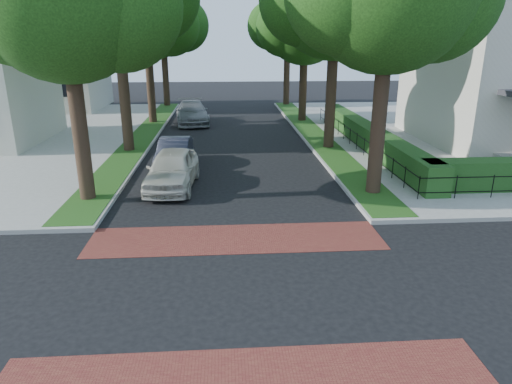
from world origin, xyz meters
TOP-DOWN VIEW (x-y plane):
  - ground at (0.00, 0.00)m, footprint 120.00×120.00m
  - crosswalk_far at (0.00, 3.20)m, footprint 9.00×2.20m
  - grass_strip_ne at (5.40, 19.10)m, footprint 1.60×29.80m
  - grass_strip_nw at (-5.40, 19.10)m, footprint 1.60×29.80m
  - tree_right_far at (5.60, 24.22)m, footprint 7.25×6.23m
  - tree_right_back at (5.60, 33.23)m, footprint 7.50×6.45m
  - tree_left_far at (-5.40, 24.22)m, footprint 7.00×6.02m
  - tree_left_back at (-5.40, 33.24)m, footprint 7.75×6.66m
  - hedge_main_road at (7.70, 15.00)m, footprint 1.00×18.00m
  - fence_main_road at (6.90, 15.00)m, footprint 0.06×18.00m
  - house_left_far at (-15.49, 31.99)m, footprint 10.00×9.00m
  - parked_car_front at (-2.47, 8.59)m, footprint 2.16×4.75m
  - parked_car_middle at (-2.72, 11.92)m, footprint 1.55×4.16m
  - parked_car_rear at (-2.64, 24.01)m, footprint 2.86×5.75m

SIDE VIEW (x-z plane):
  - ground at x=0.00m, z-range 0.00..0.00m
  - crosswalk_far at x=0.00m, z-range 0.00..0.01m
  - grass_strip_ne at x=5.40m, z-range 0.15..0.17m
  - grass_strip_nw at x=-5.40m, z-range 0.15..0.17m
  - fence_main_road at x=6.90m, z-range 0.15..1.05m
  - parked_car_middle at x=-2.72m, z-range 0.00..1.36m
  - hedge_main_road at x=7.70m, z-range 0.15..1.35m
  - parked_car_front at x=-2.47m, z-range 0.00..1.58m
  - parked_car_rear at x=-2.64m, z-range 0.00..1.61m
  - house_left_far at x=-15.49m, z-range -0.03..10.11m
  - tree_right_far at x=5.60m, z-range 2.04..11.78m
  - tree_left_far at x=-5.40m, z-range 2.19..12.05m
  - tree_right_back at x=5.60m, z-range 2.17..12.37m
  - tree_left_back at x=-5.40m, z-range 2.19..12.63m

